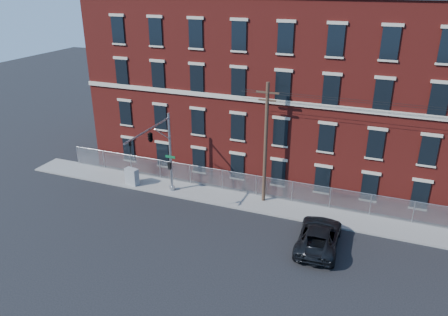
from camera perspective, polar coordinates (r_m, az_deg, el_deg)
ground at (r=32.72m, az=-1.08°, el=-9.45°), size 140.00×140.00×0.00m
sidewalk at (r=35.17m, az=20.87°, el=-8.52°), size 65.00×3.00×0.12m
mill_building at (r=40.58m, az=22.91°, el=7.74°), size 55.30×14.32×16.30m
chain_link_fence at (r=35.84m, az=21.16°, el=-6.13°), size 59.06×0.06×1.85m
traffic_signal_mast at (r=34.53m, az=-9.00°, el=2.04°), size 0.90×6.75×7.00m
utility_pole_near at (r=34.52m, az=5.49°, el=2.13°), size 1.80×0.28×10.00m
pickup_truck at (r=31.24m, az=12.34°, el=-9.97°), size 2.96×6.04×1.65m
utility_cabinet at (r=39.76m, az=-11.99°, el=-2.39°), size 1.30×0.83×1.51m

